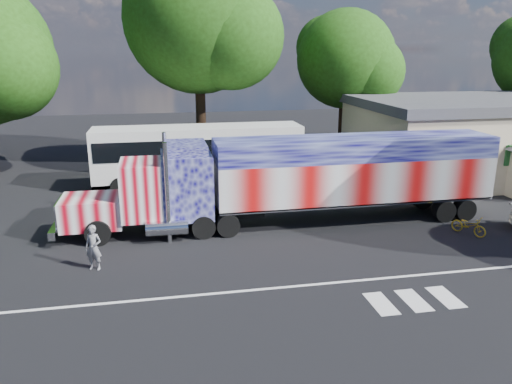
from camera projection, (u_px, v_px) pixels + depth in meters
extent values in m
plane|color=black|center=(270.00, 255.00, 20.91)|extent=(100.00, 100.00, 0.00)
cube|color=silver|center=(288.00, 287.00, 18.07)|extent=(30.00, 0.15, 0.01)
cube|color=silver|center=(381.00, 304.00, 16.89)|extent=(0.70, 1.60, 0.01)
cube|color=silver|center=(414.00, 300.00, 17.11)|extent=(0.70, 1.60, 0.01)
cube|color=silver|center=(445.00, 297.00, 17.33)|extent=(0.70, 1.60, 0.01)
cube|color=black|center=(166.00, 217.00, 23.37)|extent=(9.24, 1.03, 0.31)
cube|color=#D17882|center=(92.00, 211.00, 22.62)|extent=(2.67, 2.26, 1.33)
cube|color=silver|center=(60.00, 213.00, 22.36)|extent=(0.12, 1.95, 1.19)
cube|color=silver|center=(57.00, 227.00, 22.51)|extent=(0.31, 2.57, 0.37)
cube|color=#D17882|center=(142.00, 189.00, 22.78)|extent=(1.85, 2.57, 2.57)
cube|color=black|center=(121.00, 180.00, 22.49)|extent=(0.06, 2.16, 0.92)
cube|color=#4A498E|center=(187.00, 184.00, 23.13)|extent=(2.26, 2.57, 2.98)
cube|color=#4A498E|center=(186.00, 149.00, 22.66)|extent=(1.85, 2.46, 0.51)
cylinder|color=silver|center=(166.00, 178.00, 24.24)|extent=(0.21, 0.21, 4.52)
cylinder|color=silver|center=(167.00, 194.00, 21.68)|extent=(0.21, 0.21, 4.52)
cylinder|color=silver|center=(166.00, 210.00, 24.64)|extent=(1.85, 0.68, 0.68)
cylinder|color=silver|center=(167.00, 228.00, 22.12)|extent=(1.85, 0.68, 0.68)
cylinder|color=black|center=(98.00, 233.00, 21.80)|extent=(1.13, 0.36, 1.13)
cylinder|color=black|center=(103.00, 217.00, 23.93)|extent=(1.13, 0.36, 1.13)
cylinder|color=black|center=(203.00, 226.00, 22.70)|extent=(1.07, 0.56, 1.07)
cylinder|color=black|center=(199.00, 212.00, 24.74)|extent=(1.07, 0.56, 1.07)
cylinder|color=black|center=(228.00, 225.00, 22.91)|extent=(1.07, 0.56, 1.07)
cylinder|color=black|center=(222.00, 210.00, 24.94)|extent=(1.07, 0.56, 1.07)
cube|color=black|center=(353.00, 201.00, 25.00)|extent=(13.34, 1.13, 0.31)
cube|color=#D27474|center=(354.00, 178.00, 24.67)|extent=(13.75, 2.67, 2.05)
cube|color=#444791|center=(356.00, 148.00, 24.25)|extent=(13.75, 2.67, 1.03)
cube|color=silver|center=(353.00, 198.00, 24.95)|extent=(13.75, 2.67, 0.12)
cube|color=silver|center=(480.00, 162.00, 25.80)|extent=(0.04, 2.57, 2.98)
cylinder|color=black|center=(444.00, 211.00, 24.92)|extent=(1.07, 0.56, 1.07)
cylinder|color=black|center=(422.00, 198.00, 26.95)|extent=(1.07, 0.56, 1.07)
cylinder|color=black|center=(464.00, 209.00, 25.12)|extent=(1.07, 0.56, 1.07)
cylinder|color=black|center=(441.00, 197.00, 27.16)|extent=(1.07, 0.56, 1.07)
cube|color=white|center=(199.00, 156.00, 31.10)|extent=(12.80, 2.77, 3.73)
cube|color=black|center=(198.00, 145.00, 30.90)|extent=(12.37, 2.84, 1.17)
cube|color=black|center=(199.00, 178.00, 31.48)|extent=(12.80, 2.77, 0.27)
cube|color=black|center=(92.00, 158.00, 29.87)|extent=(0.06, 2.45, 1.49)
cylinder|color=black|center=(120.00, 186.00, 29.32)|extent=(1.07, 0.32, 1.07)
cylinder|color=black|center=(122.00, 176.00, 31.84)|extent=(1.07, 0.32, 1.07)
cylinder|color=black|center=(253.00, 180.00, 30.80)|extent=(1.07, 0.32, 1.07)
cylinder|color=black|center=(246.00, 170.00, 33.31)|extent=(1.07, 0.32, 1.07)
cylinder|color=black|center=(268.00, 179.00, 30.97)|extent=(1.07, 0.32, 1.07)
cylinder|color=black|center=(260.00, 169.00, 33.49)|extent=(1.07, 0.32, 1.07)
cube|color=#1E5926|center=(455.00, 158.00, 28.08)|extent=(1.60, 0.08, 1.20)
imported|color=slate|center=(93.00, 248.00, 19.31)|extent=(0.77, 0.64, 1.81)
imported|color=gold|center=(469.00, 225.00, 23.12)|extent=(1.34, 1.73, 0.87)
cylinder|color=black|center=(201.00, 110.00, 35.44)|extent=(0.70, 0.70, 8.24)
sphere|color=#225213|center=(198.00, 18.00, 33.73)|extent=(10.08, 10.08, 10.08)
sphere|color=#225213|center=(231.00, 36.00, 33.00)|extent=(7.06, 7.06, 7.06)
sphere|color=#225213|center=(174.00, 2.00, 34.56)|extent=(6.55, 6.55, 6.55)
sphere|color=#225213|center=(4.00, 67.00, 31.94)|extent=(6.77, 6.77, 6.77)
cylinder|color=black|center=(343.00, 119.00, 39.01)|extent=(0.70, 0.70, 6.07)
sphere|color=#225213|center=(346.00, 59.00, 37.76)|extent=(7.42, 7.42, 7.42)
sphere|color=#225213|center=(370.00, 71.00, 37.22)|extent=(5.20, 5.20, 5.20)
sphere|color=#225213|center=(327.00, 47.00, 38.36)|extent=(4.83, 4.83, 4.83)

